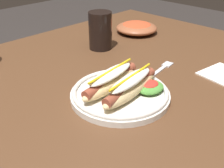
# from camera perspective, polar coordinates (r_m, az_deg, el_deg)

# --- Properties ---
(dining_table) EXTENTS (1.48, 0.92, 0.74)m
(dining_table) POSITION_cam_1_polar(r_m,az_deg,el_deg) (0.88, -5.34, -3.95)
(dining_table) COLOR #51331E
(dining_table) RESTS_ON ground_plane
(hot_dog_plate) EXTENTS (0.26, 0.26, 0.08)m
(hot_dog_plate) POSITION_cam_1_polar(r_m,az_deg,el_deg) (0.72, 1.98, -1.07)
(hot_dog_plate) COLOR silver
(hot_dog_plate) RESTS_ON dining_table
(fork) EXTENTS (0.12, 0.04, 0.00)m
(fork) POSITION_cam_1_polar(r_m,az_deg,el_deg) (0.90, 10.59, 3.36)
(fork) COLOR silver
(fork) RESTS_ON dining_table
(soda_cup) EXTENTS (0.09, 0.09, 0.14)m
(soda_cup) POSITION_cam_1_polar(r_m,az_deg,el_deg) (1.03, -2.44, 11.02)
(soda_cup) COLOR black
(soda_cup) RESTS_ON dining_table
(side_bowl) EXTENTS (0.18, 0.18, 0.05)m
(side_bowl) POSITION_cam_1_polar(r_m,az_deg,el_deg) (1.22, 5.14, 11.62)
(side_bowl) COLOR brown
(side_bowl) RESTS_ON dining_table
(napkin) EXTENTS (0.15, 0.14, 0.00)m
(napkin) POSITION_cam_1_polar(r_m,az_deg,el_deg) (0.91, 22.28, 1.82)
(napkin) COLOR white
(napkin) RESTS_ON dining_table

